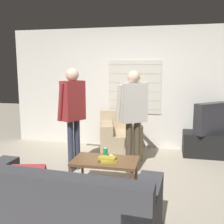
{
  "coord_description": "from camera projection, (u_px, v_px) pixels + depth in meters",
  "views": [
    {
      "loc": [
        0.87,
        -3.56,
        1.68
      ],
      "look_at": [
        -0.01,
        0.5,
        1.0
      ],
      "focal_mm": 42.0,
      "sensor_mm": 36.0,
      "label": 1
    }
  ],
  "objects": [
    {
      "name": "tv",
      "position": [
        213.0,
        118.0,
        5.02
      ],
      "size": [
        0.76,
        0.7,
        0.59
      ],
      "rotation": [
        0.0,
        0.0,
        3.86
      ],
      "color": "#2D2D33",
      "rests_on": "tv_stand"
    },
    {
      "name": "spare_remote",
      "position": [
        112.0,
        156.0,
        3.75
      ],
      "size": [
        0.11,
        0.13,
        0.02
      ],
      "rotation": [
        0.0,
        0.0,
        0.66
      ],
      "color": "white",
      "rests_on": "coffee_table"
    },
    {
      "name": "wall_back",
      "position": [
        128.0,
        88.0,
        5.64
      ],
      "size": [
        5.2,
        0.08,
        2.55
      ],
      "color": "silver",
      "rests_on": "ground_plane"
    },
    {
      "name": "soda_can",
      "position": [
        105.0,
        152.0,
        3.79
      ],
      "size": [
        0.07,
        0.07,
        0.13
      ],
      "color": "#238E47",
      "rests_on": "coffee_table"
    },
    {
      "name": "armchair_beige",
      "position": [
        120.0,
        137.0,
        5.23
      ],
      "size": [
        0.97,
        1.02,
        0.85
      ],
      "rotation": [
        0.0,
        0.0,
        3.4
      ],
      "color": "tan",
      "rests_on": "ground_plane"
    },
    {
      "name": "person_right_standing",
      "position": [
        133.0,
        109.0,
        4.21
      ],
      "size": [
        0.52,
        0.84,
        1.66
      ],
      "rotation": [
        0.0,
        0.0,
        0.61
      ],
      "color": "#4C4233",
      "rests_on": "ground_plane"
    },
    {
      "name": "ground_plane",
      "position": [
        106.0,
        184.0,
        3.89
      ],
      "size": [
        16.0,
        16.0,
        0.0
      ],
      "primitive_type": "plane",
      "color": "#B2A893"
    },
    {
      "name": "book_stack",
      "position": [
        108.0,
        159.0,
        3.58
      ],
      "size": [
        0.27,
        0.22,
        0.06
      ],
      "color": "gold",
      "rests_on": "coffee_table"
    },
    {
      "name": "coffee_table",
      "position": [
        105.0,
        163.0,
        3.66
      ],
      "size": [
        0.9,
        0.52,
        0.43
      ],
      "color": "brown",
      "rests_on": "ground_plane"
    },
    {
      "name": "person_left_standing",
      "position": [
        73.0,
        107.0,
        4.27
      ],
      "size": [
        0.59,
        0.72,
        1.7
      ],
      "rotation": [
        0.0,
        0.0,
        1.05
      ],
      "color": "#33384C",
      "rests_on": "ground_plane"
    },
    {
      "name": "couch_blue",
      "position": [
        56.0,
        208.0,
        2.65
      ],
      "size": [
        2.1,
        1.07,
        0.79
      ],
      "rotation": [
        0.0,
        0.0,
        -0.07
      ],
      "color": "#424247",
      "rests_on": "ground_plane"
    },
    {
      "name": "tv_stand",
      "position": [
        211.0,
        145.0,
        5.1
      ],
      "size": [
        1.07,
        0.52,
        0.46
      ],
      "color": "black",
      "rests_on": "ground_plane"
    }
  ]
}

